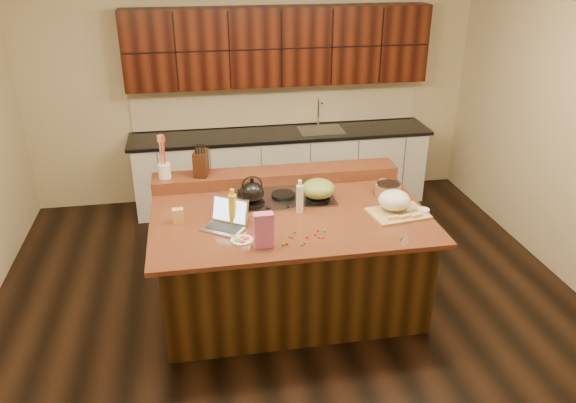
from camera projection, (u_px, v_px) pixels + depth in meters
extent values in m
cube|color=black|center=(289.00, 300.00, 5.31)|extent=(5.50, 5.00, 0.01)
cube|color=#C2B188|center=(253.00, 94.00, 6.97)|extent=(5.50, 0.01, 2.70)
cube|color=#C2B188|center=(389.00, 369.00, 2.51)|extent=(5.50, 0.01, 2.70)
cube|color=black|center=(289.00, 259.00, 5.13)|extent=(2.22, 1.42, 0.88)
cube|color=black|center=(289.00, 214.00, 4.93)|extent=(2.40, 1.60, 0.04)
cube|color=black|center=(276.00, 176.00, 5.52)|extent=(2.40, 0.30, 0.12)
cube|color=gray|center=(283.00, 198.00, 5.19)|extent=(0.92, 0.52, 0.02)
cylinder|color=black|center=(249.00, 192.00, 5.25)|extent=(0.22, 0.22, 0.03)
cylinder|color=black|center=(312.00, 188.00, 5.34)|extent=(0.22, 0.22, 0.03)
cylinder|color=black|center=(253.00, 204.00, 5.01)|extent=(0.22, 0.22, 0.03)
cylinder|color=black|center=(318.00, 199.00, 5.11)|extent=(0.22, 0.22, 0.03)
cylinder|color=black|center=(283.00, 195.00, 5.18)|extent=(0.22, 0.22, 0.03)
cube|color=silver|center=(282.00, 169.00, 7.10)|extent=(3.60, 0.62, 0.90)
cube|color=black|center=(282.00, 134.00, 6.90)|extent=(3.70, 0.66, 0.04)
cube|color=gray|center=(321.00, 130.00, 6.98)|extent=(0.55, 0.42, 0.01)
cylinder|color=gray|center=(318.00, 112.00, 7.06)|extent=(0.02, 0.02, 0.36)
cube|color=black|center=(279.00, 46.00, 6.60)|extent=(3.60, 0.34, 0.90)
cube|color=#C2B188|center=(277.00, 105.00, 7.06)|extent=(3.60, 0.03, 0.50)
ellipsoid|color=black|center=(252.00, 192.00, 4.97)|extent=(0.24, 0.24, 0.19)
ellipsoid|color=olive|center=(318.00, 189.00, 5.07)|extent=(0.32, 0.32, 0.17)
cube|color=#B7B7BC|center=(224.00, 228.00, 4.63)|extent=(0.40, 0.38, 0.02)
cube|color=black|center=(224.00, 227.00, 4.62)|extent=(0.31, 0.27, 0.00)
cube|color=#B7B7BC|center=(230.00, 210.00, 4.67)|extent=(0.31, 0.24, 0.21)
cube|color=silver|center=(230.00, 210.00, 4.67)|extent=(0.28, 0.21, 0.18)
cylinder|color=gold|center=(233.00, 210.00, 4.66)|extent=(0.08, 0.08, 0.27)
cylinder|color=silver|center=(300.00, 199.00, 4.88)|extent=(0.06, 0.06, 0.25)
cube|color=tan|center=(398.00, 214.00, 4.87)|extent=(0.53, 0.42, 0.02)
ellipsoid|color=white|center=(394.00, 200.00, 4.89)|extent=(0.28, 0.28, 0.17)
cube|color=#EDD872|center=(393.00, 218.00, 4.75)|extent=(0.11, 0.03, 0.03)
cube|color=#EDD872|center=(405.00, 217.00, 4.76)|extent=(0.11, 0.03, 0.03)
cube|color=#EDD872|center=(417.00, 216.00, 4.78)|extent=(0.11, 0.03, 0.03)
cylinder|color=gray|center=(410.00, 212.00, 4.87)|extent=(0.18, 0.08, 0.01)
cylinder|color=white|center=(398.00, 207.00, 4.96)|extent=(0.13, 0.13, 0.04)
cylinder|color=white|center=(424.00, 211.00, 4.89)|extent=(0.13, 0.13, 0.04)
cylinder|color=white|center=(384.00, 183.00, 5.46)|extent=(0.11, 0.11, 0.04)
cylinder|color=#996B3F|center=(388.00, 190.00, 5.25)|extent=(0.31, 0.31, 0.09)
cone|color=silver|center=(405.00, 237.00, 4.44)|extent=(0.09, 0.09, 0.07)
cube|color=#C25B92|center=(264.00, 230.00, 4.31)|extent=(0.16, 0.09, 0.29)
cylinder|color=white|center=(242.00, 240.00, 4.45)|extent=(0.20, 0.20, 0.01)
cube|color=gold|center=(178.00, 216.00, 4.71)|extent=(0.09, 0.07, 0.13)
cylinder|color=white|center=(164.00, 171.00, 5.29)|extent=(0.13, 0.13, 0.14)
cube|color=black|center=(201.00, 163.00, 5.33)|extent=(0.16, 0.22, 0.24)
ellipsoid|color=red|center=(307.00, 237.00, 4.49)|extent=(0.02, 0.02, 0.02)
ellipsoid|color=#198C26|center=(295.00, 232.00, 4.57)|extent=(0.02, 0.02, 0.02)
ellipsoid|color=red|center=(304.00, 243.00, 4.40)|extent=(0.02, 0.02, 0.02)
ellipsoid|color=#198C26|center=(319.00, 237.00, 4.48)|extent=(0.02, 0.02, 0.02)
ellipsoid|color=red|center=(268.00, 240.00, 4.44)|extent=(0.02, 0.02, 0.02)
ellipsoid|color=#198C26|center=(302.00, 245.00, 4.38)|extent=(0.02, 0.02, 0.02)
ellipsoid|color=red|center=(323.00, 238.00, 4.48)|extent=(0.02, 0.02, 0.02)
ellipsoid|color=#198C26|center=(325.00, 231.00, 4.59)|extent=(0.02, 0.02, 0.02)
ellipsoid|color=red|center=(315.00, 234.00, 4.53)|extent=(0.02, 0.02, 0.02)
ellipsoid|color=#198C26|center=(284.00, 244.00, 4.38)|extent=(0.02, 0.02, 0.02)
ellipsoid|color=red|center=(292.00, 237.00, 4.49)|extent=(0.02, 0.02, 0.02)
ellipsoid|color=#198C26|center=(289.00, 236.00, 4.50)|extent=(0.02, 0.02, 0.02)
ellipsoid|color=red|center=(287.00, 243.00, 4.40)|extent=(0.02, 0.02, 0.02)
ellipsoid|color=#198C26|center=(325.00, 230.00, 4.60)|extent=(0.02, 0.02, 0.02)
ellipsoid|color=red|center=(318.00, 230.00, 4.59)|extent=(0.02, 0.02, 0.02)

